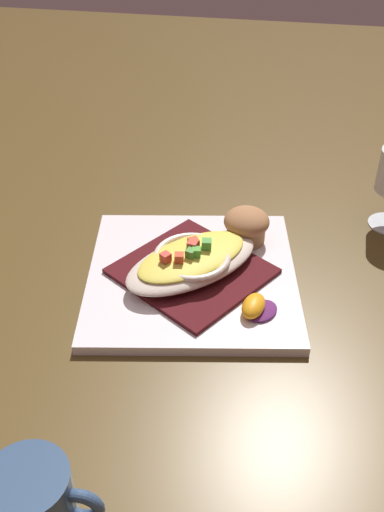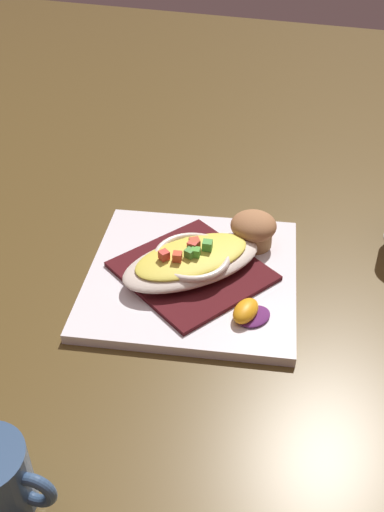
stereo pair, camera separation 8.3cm
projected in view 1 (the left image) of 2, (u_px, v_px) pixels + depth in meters
name	position (u px, v px, depth m)	size (l,w,h in m)	color
ground_plane	(192.00, 281.00, 0.85)	(2.60, 2.60, 0.00)	#523E1C
square_plate	(192.00, 277.00, 0.85)	(0.29, 0.29, 0.01)	white
folded_napkin	(192.00, 271.00, 0.84)	(0.18, 0.18, 0.01)	#461316
gratin_dish	(192.00, 260.00, 0.83)	(0.22, 0.22, 0.04)	beige
muffin	(246.00, 225.00, 0.89)	(0.07, 0.07, 0.05)	#9E7243
orange_garnish	(256.00, 307.00, 0.77)	(0.06, 0.06, 0.02)	#5A225C
coffee_mug	(35.00, 504.00, 0.55)	(0.11, 0.08, 0.08)	#324C6F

